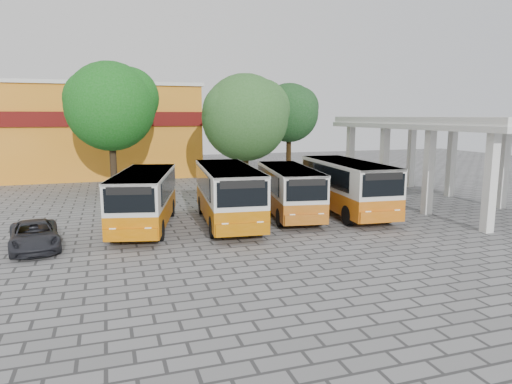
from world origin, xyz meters
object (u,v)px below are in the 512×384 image
object	(u,v)px
bus_centre_right	(289,188)
parked_car	(34,235)
bus_far_left	(145,196)
bus_far_right	(347,184)
bus_centre_left	(228,191)

from	to	relation	value
bus_centre_right	parked_car	distance (m)	12.72
bus_far_left	parked_car	distance (m)	5.29
parked_car	bus_far_right	bearing A→B (deg)	-0.81
bus_far_right	parked_car	size ratio (longest dim) A/B	2.05
bus_centre_left	bus_centre_right	xyz separation A→B (m)	(3.65, 0.73, -0.14)
bus_centre_right	parked_car	bearing A→B (deg)	-159.12
bus_centre_right	parked_car	xyz separation A→B (m)	(-12.42, -2.58, -0.99)
bus_centre_left	bus_far_right	xyz separation A→B (m)	(6.96, 0.31, 0.01)
bus_far_right	bus_centre_left	bearing A→B (deg)	-172.89
bus_far_left	bus_far_right	xyz separation A→B (m)	(11.06, -0.09, 0.11)
bus_far_right	parked_car	xyz separation A→B (m)	(-15.73, -2.16, -1.14)
bus_centre_left	bus_far_right	size ratio (longest dim) A/B	1.00
bus_far_left	bus_centre_left	world-z (taller)	bus_centre_left
bus_far_right	bus_far_left	bearing A→B (deg)	-175.89
bus_centre_left	bus_far_right	world-z (taller)	bus_far_right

